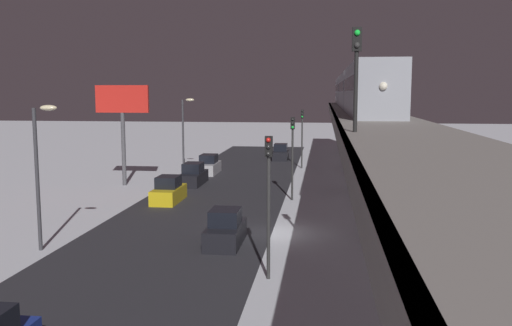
# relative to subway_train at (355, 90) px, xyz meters

# --- Properties ---
(ground_plane) EXTENTS (240.00, 240.00, 0.00)m
(ground_plane) POSITION_rel_subway_train_xyz_m (6.12, 26.10, -8.53)
(ground_plane) COLOR silver
(avenue_asphalt) EXTENTS (11.00, 104.08, 0.01)m
(avenue_asphalt) POSITION_rel_subway_train_xyz_m (11.57, 26.10, -8.52)
(avenue_asphalt) COLOR #28282D
(avenue_asphalt) RESTS_ON ground_plane
(elevated_railway) EXTENTS (5.00, 104.08, 6.75)m
(elevated_railway) POSITION_rel_subway_train_xyz_m (0.09, 26.10, -2.71)
(elevated_railway) COLOR gray
(elevated_railway) RESTS_ON ground_plane
(subway_train) EXTENTS (2.94, 55.47, 3.40)m
(subway_train) POSITION_rel_subway_train_xyz_m (0.00, 0.00, 0.00)
(subway_train) COLOR #999EA8
(subway_train) RESTS_ON elevated_railway
(rail_signal) EXTENTS (0.36, 0.41, 4.00)m
(rail_signal) POSITION_rel_subway_train_xyz_m (1.90, 36.04, 0.95)
(rail_signal) COLOR black
(rail_signal) RESTS_ON elevated_railway
(sedan_black) EXTENTS (1.80, 4.76, 1.97)m
(sedan_black) POSITION_rel_subway_train_xyz_m (14.77, 9.64, -7.73)
(sedan_black) COLOR black
(sedan_black) RESTS_ON ground_plane
(sedan_silver) EXTENTS (1.80, 4.45, 1.97)m
(sedan_silver) POSITION_rel_subway_train_xyz_m (14.77, 2.84, -7.73)
(sedan_silver) COLOR #B2B2B7
(sedan_silver) RESTS_ON ground_plane
(sedan_black_2) EXTENTS (1.80, 4.19, 1.97)m
(sedan_black_2) POSITION_rel_subway_train_xyz_m (8.37, -9.83, -7.73)
(sedan_black_2) COLOR black
(sedan_black_2) RESTS_ON ground_plane
(sedan_black_3) EXTENTS (1.80, 4.03, 1.97)m
(sedan_black_3) POSITION_rel_subway_train_xyz_m (8.37, 28.81, -7.73)
(sedan_black_3) COLOR black
(sedan_black_3) RESTS_ON ground_plane
(sedan_yellow) EXTENTS (1.80, 4.27, 1.97)m
(sedan_yellow) POSITION_rel_subway_train_xyz_m (14.77, 17.63, -7.73)
(sedan_yellow) COLOR gold
(sedan_yellow) RESTS_ON ground_plane
(traffic_light_near) EXTENTS (0.32, 0.44, 6.40)m
(traffic_light_near) POSITION_rel_subway_train_xyz_m (5.47, 34.12, -4.33)
(traffic_light_near) COLOR #2D2D2D
(traffic_light_near) RESTS_ON ground_plane
(traffic_light_mid) EXTENTS (0.32, 0.44, 6.40)m
(traffic_light_mid) POSITION_rel_subway_train_xyz_m (5.47, 15.87, -4.33)
(traffic_light_mid) COLOR #2D2D2D
(traffic_light_mid) RESTS_ON ground_plane
(traffic_light_far) EXTENTS (0.32, 0.44, 6.40)m
(traffic_light_far) POSITION_rel_subway_train_xyz_m (5.47, -2.38, -4.33)
(traffic_light_far) COLOR #2D2D2D
(traffic_light_far) RESTS_ON ground_plane
(commercial_billboard) EXTENTS (4.80, 0.36, 8.90)m
(commercial_billboard) POSITION_rel_subway_train_xyz_m (20.80, 10.78, -1.70)
(commercial_billboard) COLOR #4C4C51
(commercial_billboard) RESTS_ON ground_plane
(street_lamp_near) EXTENTS (1.35, 0.44, 7.65)m
(street_lamp_near) POSITION_rel_subway_train_xyz_m (17.64, 31.10, -3.71)
(street_lamp_near) COLOR #38383D
(street_lamp_near) RESTS_ON ground_plane
(street_lamp_far) EXTENTS (1.35, 0.44, 7.65)m
(street_lamp_far) POSITION_rel_subway_train_xyz_m (17.64, 1.10, -3.71)
(street_lamp_far) COLOR #38383D
(street_lamp_far) RESTS_ON ground_plane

